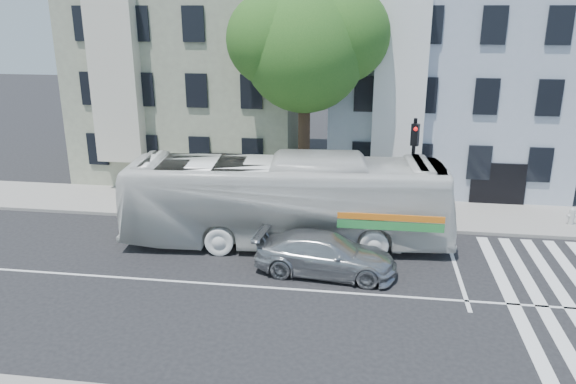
% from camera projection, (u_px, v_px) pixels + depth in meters
% --- Properties ---
extents(ground, '(120.00, 120.00, 0.00)m').
position_uv_depth(ground, '(275.00, 288.00, 19.65)').
color(ground, black).
rests_on(ground, ground).
extents(sidewalk_far, '(80.00, 4.00, 0.15)m').
position_uv_depth(sidewalk_far, '(302.00, 209.00, 27.15)').
color(sidewalk_far, gray).
rests_on(sidewalk_far, ground).
extents(building_left, '(12.00, 10.00, 11.00)m').
position_uv_depth(building_left, '(199.00, 76.00, 32.97)').
color(building_left, gray).
rests_on(building_left, ground).
extents(building_right, '(12.00, 10.00, 11.00)m').
position_uv_depth(building_right, '(443.00, 81.00, 31.09)').
color(building_right, '#A0ABBE').
rests_on(building_right, ground).
extents(street_tree, '(7.30, 5.90, 11.10)m').
position_uv_depth(street_tree, '(307.00, 43.00, 25.40)').
color(street_tree, '#2D2116').
rests_on(street_tree, ground).
extents(bus, '(4.22, 13.49, 3.70)m').
position_uv_depth(bus, '(286.00, 201.00, 22.89)').
color(bus, silver).
rests_on(bus, ground).
extents(sedan, '(2.60, 5.38, 1.51)m').
position_uv_depth(sedan, '(325.00, 254.00, 20.57)').
color(sedan, '#AEB1B5').
rests_on(sedan, ground).
extents(hedge, '(8.16, 4.07, 0.70)m').
position_uv_depth(hedge, '(256.00, 211.00, 25.67)').
color(hedge, '#1D561C').
rests_on(hedge, sidewalk_far).
extents(traffic_signal, '(0.47, 0.55, 4.77)m').
position_uv_depth(traffic_signal, '(413.00, 156.00, 24.85)').
color(traffic_signal, black).
rests_on(traffic_signal, ground).
extents(fire_hydrant, '(0.43, 0.25, 0.77)m').
position_uv_depth(fire_hydrant, '(572.00, 216.00, 24.92)').
color(fire_hydrant, beige).
rests_on(fire_hydrant, sidewalk_far).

